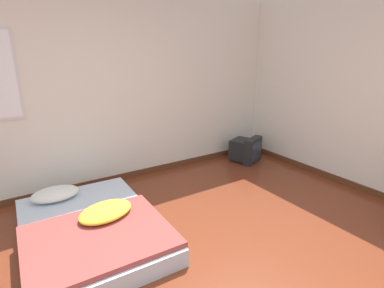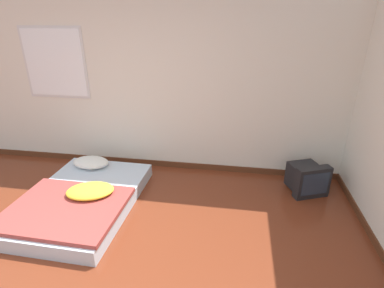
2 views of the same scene
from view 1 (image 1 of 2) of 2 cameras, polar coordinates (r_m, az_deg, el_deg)
name	(u,v)px [view 1 (image 1 of 2)]	position (r m, az deg, el deg)	size (l,w,h in m)	color
wall_back	(97,92)	(4.17, -17.68, 9.38)	(8.02, 0.08, 2.60)	silver
mattress_bed	(90,227)	(3.29, -18.79, -14.76)	(1.29, 1.83, 0.32)	silver
crt_tv	(246,150)	(5.15, 10.24, -1.07)	(0.54, 0.55, 0.42)	black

